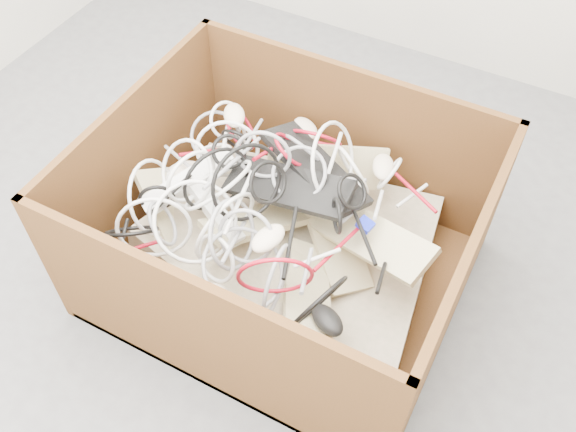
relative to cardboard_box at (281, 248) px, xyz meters
The scene contains 8 objects.
ground 0.24m from the cardboard_box, 154.66° to the right, with size 3.00×3.00×0.00m, color #4F4F52.
cardboard_box is the anchor object (origin of this frame).
keyboard_pile 0.13m from the cardboard_box, 46.10° to the left, with size 1.01×0.80×0.34m.
mice_scatter 0.20m from the cardboard_box, 161.99° to the left, with size 0.78×0.83×0.20m.
power_strip_left 0.37m from the cardboard_box, 169.90° to the right, with size 0.31×0.06×0.04m, color white.
power_strip_right 0.28m from the cardboard_box, 148.70° to the right, with size 0.25×0.05×0.04m, color white.
vga_plug 0.34m from the cardboard_box, ahead, with size 0.04×0.04×0.02m, color #0C19B5.
cable_tangle 0.28m from the cardboard_box, 153.78° to the right, with size 0.90×0.80×0.47m.
Camera 1 is at (0.77, -1.01, 1.82)m, focal length 39.84 mm.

